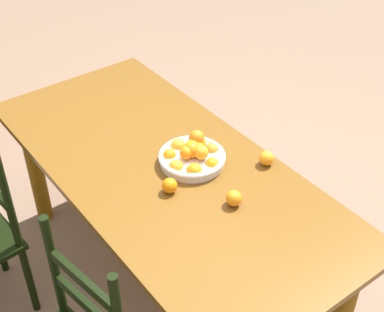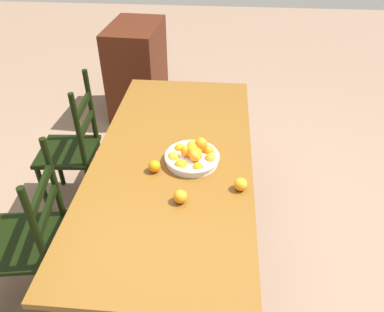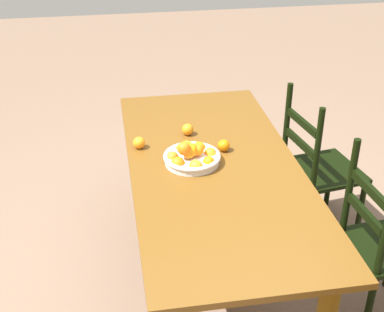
% 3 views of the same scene
% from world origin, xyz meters
% --- Properties ---
extents(ground_plane, '(12.00, 12.00, 0.00)m').
position_xyz_m(ground_plane, '(0.00, 0.00, 0.00)').
color(ground_plane, '#785E4C').
extents(dining_table, '(1.91, 0.88, 0.76)m').
position_xyz_m(dining_table, '(0.00, 0.00, 0.63)').
color(dining_table, brown).
rests_on(dining_table, ground).
extents(chair_near_window, '(0.49, 0.49, 0.96)m').
position_xyz_m(chair_near_window, '(-0.39, 0.75, 0.44)').
color(chair_near_window, black).
rests_on(chair_near_window, ground).
extents(chair_by_cabinet, '(0.42, 0.42, 0.99)m').
position_xyz_m(chair_by_cabinet, '(0.41, 0.78, 0.45)').
color(chair_by_cabinet, black).
rests_on(chair_by_cabinet, ground).
extents(cabinet, '(0.75, 0.51, 0.92)m').
position_xyz_m(cabinet, '(1.80, 0.60, 0.46)').
color(cabinet, '#3C170B').
rests_on(cabinet, ground).
extents(fruit_bowl, '(0.30, 0.30, 0.14)m').
position_xyz_m(fruit_bowl, '(-0.05, -0.11, 0.80)').
color(fruit_bowl, silver).
rests_on(fruit_bowl, dining_table).
extents(orange_loose_0, '(0.07, 0.07, 0.07)m').
position_xyz_m(orange_loose_0, '(-0.26, -0.37, 0.80)').
color(orange_loose_0, orange).
rests_on(orange_loose_0, dining_table).
extents(orange_loose_1, '(0.07, 0.07, 0.07)m').
position_xyz_m(orange_loose_1, '(-0.37, -0.08, 0.80)').
color(orange_loose_1, orange).
rests_on(orange_loose_1, dining_table).
extents(orange_loose_2, '(0.07, 0.07, 0.07)m').
position_xyz_m(orange_loose_2, '(-0.15, 0.08, 0.80)').
color(orange_loose_2, orange).
rests_on(orange_loose_2, dining_table).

